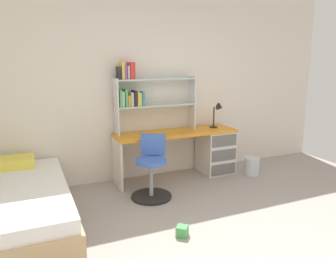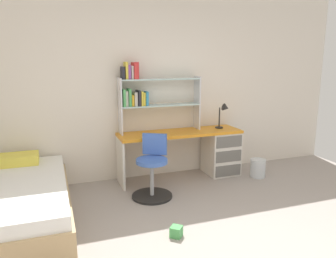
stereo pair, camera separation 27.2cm
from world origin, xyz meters
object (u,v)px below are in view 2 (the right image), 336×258
at_px(bookshelf_hutch, 147,93).
at_px(bed_platform, 14,204).
at_px(waste_bin, 258,168).
at_px(desk, 209,149).
at_px(swivel_chair, 152,173).
at_px(toy_block_green_1, 176,232).
at_px(desk_lamp, 224,112).

height_order(bookshelf_hutch, bed_platform, bookshelf_hutch).
distance_m(bookshelf_hutch, waste_bin, 2.01).
height_order(desk, waste_bin, desk).
distance_m(swivel_chair, toy_block_green_1, 1.07).
height_order(desk, swivel_chair, swivel_chair).
height_order(bookshelf_hutch, waste_bin, bookshelf_hutch).
relative_size(bed_platform, waste_bin, 7.25).
bearing_deg(waste_bin, bookshelf_hutch, 162.87).
relative_size(desk_lamp, toy_block_green_1, 3.52).
xyz_separation_m(bookshelf_hutch, swivel_chair, (-0.13, -0.64, -0.96)).
xyz_separation_m(bookshelf_hutch, bed_platform, (-1.74, -0.85, -1.05)).
distance_m(bookshelf_hutch, bed_platform, 2.20).
distance_m(waste_bin, toy_block_green_1, 2.14).
distance_m(desk, swivel_chair, 1.18).
xyz_separation_m(desk, bed_platform, (-2.67, -0.71, -0.17)).
height_order(desk_lamp, toy_block_green_1, desk_lamp).
bearing_deg(waste_bin, desk_lamp, 139.08).
bearing_deg(swivel_chair, bed_platform, -172.69).
bearing_deg(desk_lamp, bookshelf_hutch, 173.49).
height_order(bookshelf_hutch, swivel_chair, bookshelf_hutch).
xyz_separation_m(waste_bin, toy_block_green_1, (-1.78, -1.20, -0.08)).
bearing_deg(bed_platform, bookshelf_hutch, 26.08).
xyz_separation_m(desk, swivel_chair, (-1.06, -0.51, -0.08)).
bearing_deg(swivel_chair, toy_block_green_1, -93.91).
bearing_deg(desk, waste_bin, -28.54).
distance_m(bed_platform, waste_bin, 3.34).
relative_size(swivel_chair, bed_platform, 0.41).
relative_size(bookshelf_hutch, bed_platform, 0.60).
relative_size(desk, bookshelf_hutch, 1.53).
distance_m(bookshelf_hutch, swivel_chair, 1.16).
height_order(desk_lamp, swivel_chair, desk_lamp).
distance_m(desk, toy_block_green_1, 1.95).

